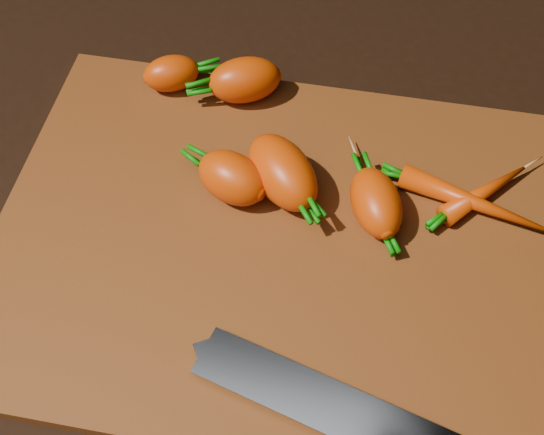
# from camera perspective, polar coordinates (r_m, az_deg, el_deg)

# --- Properties ---
(ground) EXTENTS (2.00, 2.00, 0.01)m
(ground) POSITION_cam_1_polar(r_m,az_deg,el_deg) (0.70, -0.15, -2.33)
(ground) COLOR black
(cutting_board) EXTENTS (0.50, 0.40, 0.01)m
(cutting_board) POSITION_cam_1_polar(r_m,az_deg,el_deg) (0.69, -0.15, -1.83)
(cutting_board) COLOR brown
(cutting_board) RESTS_ON ground
(carrot_0) EXTENTS (0.08, 0.07, 0.05)m
(carrot_0) POSITION_cam_1_polar(r_m,az_deg,el_deg) (0.69, -3.02, 3.00)
(carrot_0) COLOR #CD3800
(carrot_0) RESTS_ON cutting_board
(carrot_1) EXTENTS (0.10, 0.10, 0.05)m
(carrot_1) POSITION_cam_1_polar(r_m,az_deg,el_deg) (0.69, 0.81, 3.43)
(carrot_1) COLOR #CD3800
(carrot_1) RESTS_ON cutting_board
(carrot_2) EXTENTS (0.07, 0.09, 0.04)m
(carrot_2) POSITION_cam_1_polar(r_m,az_deg,el_deg) (0.68, 7.83, 1.12)
(carrot_2) COLOR #CD3800
(carrot_2) RESTS_ON cutting_board
(carrot_3) EXTENTS (0.09, 0.07, 0.05)m
(carrot_3) POSITION_cam_1_polar(r_m,az_deg,el_deg) (0.78, -2.07, 10.31)
(carrot_3) COLOR #CD3800
(carrot_3) RESTS_ON cutting_board
(carrot_4) EXTENTS (0.07, 0.06, 0.04)m
(carrot_4) POSITION_cam_1_polar(r_m,az_deg,el_deg) (0.80, -7.58, 10.70)
(carrot_4) COLOR #CD3800
(carrot_4) RESTS_ON cutting_board
(carrot_5) EXTENTS (0.09, 0.09, 0.02)m
(carrot_5) POSITION_cam_1_polar(r_m,az_deg,el_deg) (0.73, 15.75, 1.88)
(carrot_5) COLOR #CD3800
(carrot_5) RESTS_ON cutting_board
(carrot_6) EXTENTS (0.14, 0.06, 0.02)m
(carrot_6) POSITION_cam_1_polar(r_m,az_deg,el_deg) (0.72, 14.85, 1.13)
(carrot_6) COLOR #CD3800
(carrot_6) RESTS_ON cutting_board
(carrot_7) EXTENTS (0.06, 0.09, 0.02)m
(carrot_7) POSITION_cam_1_polar(r_m,az_deg,el_deg) (0.70, 7.46, 1.89)
(carrot_7) COLOR #CD3800
(carrot_7) RESTS_ON cutting_board
(knife) EXTENTS (0.39, 0.13, 0.02)m
(knife) POSITION_cam_1_polar(r_m,az_deg,el_deg) (0.60, 7.39, -15.21)
(knife) COLOR gray
(knife) RESTS_ON cutting_board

